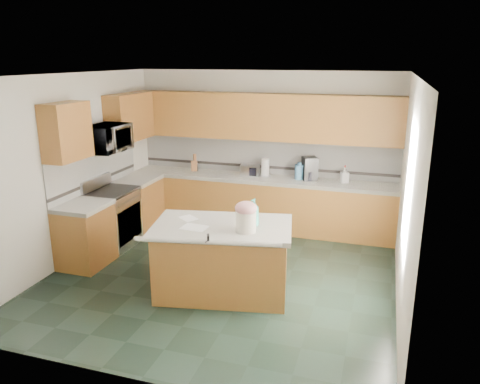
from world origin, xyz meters
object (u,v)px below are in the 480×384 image
(treat_jar, at_px, (246,221))
(toaster_oven, at_px, (250,170))
(island_top, at_px, (222,227))
(soap_bottle_island, at_px, (254,212))
(knife_block, at_px, (194,166))
(coffee_maker, at_px, (310,168))
(island_base, at_px, (223,261))

(treat_jar, relative_size, toaster_oven, 0.77)
(island_top, relative_size, toaster_oven, 5.23)
(soap_bottle_island, height_order, knife_block, soap_bottle_island)
(toaster_oven, xyz_separation_m, coffee_maker, (1.03, 0.03, 0.10))
(island_base, relative_size, island_top, 0.94)
(knife_block, bearing_deg, coffee_maker, -17.47)
(treat_jar, bearing_deg, knife_block, 139.58)
(island_base, height_order, treat_jar, treat_jar)
(soap_bottle_island, xyz_separation_m, knife_block, (-1.80, 2.41, -0.08))
(island_top, distance_m, soap_bottle_island, 0.44)
(knife_block, relative_size, coffee_maker, 0.49)
(island_base, xyz_separation_m, treat_jar, (0.35, -0.14, 0.62))
(knife_block, relative_size, toaster_oven, 0.58)
(island_base, xyz_separation_m, island_top, (0.00, 0.00, 0.46))
(coffee_maker, bearing_deg, island_top, -129.63)
(island_base, relative_size, treat_jar, 6.35)
(treat_jar, bearing_deg, island_base, 174.37)
(treat_jar, relative_size, knife_block, 1.33)
(knife_block, bearing_deg, island_top, -78.71)
(island_top, xyz_separation_m, coffee_maker, (0.67, 2.52, 0.22))
(island_top, height_order, soap_bottle_island, soap_bottle_island)
(coffee_maker, bearing_deg, treat_jar, -121.70)
(soap_bottle_island, bearing_deg, treat_jar, -82.31)
(soap_bottle_island, distance_m, toaster_oven, 2.52)
(treat_jar, distance_m, coffee_maker, 2.68)
(island_base, bearing_deg, island_top, 34.19)
(island_base, distance_m, soap_bottle_island, 0.77)
(soap_bottle_island, relative_size, coffee_maker, 0.89)
(treat_jar, distance_m, toaster_oven, 2.73)
(treat_jar, relative_size, coffee_maker, 0.66)
(treat_jar, bearing_deg, coffee_maker, 98.91)
(island_base, relative_size, coffee_maker, 4.16)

